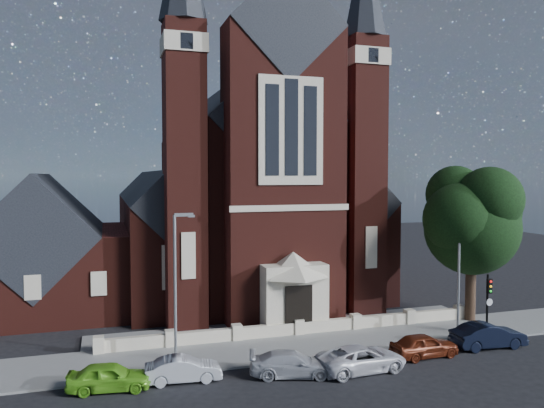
{
  "coord_description": "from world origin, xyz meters",
  "views": [
    {
      "loc": [
        -11.51,
        -24.43,
        10.1
      ],
      "look_at": [
        -0.01,
        12.0,
        8.05
      ],
      "focal_mm": 35.0,
      "sensor_mm": 36.0,
      "label": 1
    }
  ],
  "objects_px": {
    "parish_hall": "(43,257)",
    "street_lamp_left": "(177,278)",
    "street_tree": "(476,222)",
    "street_lamp_right": "(460,262)",
    "church": "(236,196)",
    "car_silver_a": "(183,369)",
    "car_dark_red": "(424,345)",
    "traffic_signal": "(488,297)",
    "car_lime_van": "(109,377)",
    "car_navy": "(488,335)",
    "car_white_suv": "(362,358)",
    "car_silver_b": "(292,364)"
  },
  "relations": [
    {
      "from": "car_white_suv",
      "to": "car_dark_red",
      "type": "relative_size",
      "value": 1.22
    },
    {
      "from": "street_lamp_left",
      "to": "car_lime_van",
      "type": "distance_m",
      "value": 6.02
    },
    {
      "from": "parish_hall",
      "to": "street_lamp_left",
      "type": "bearing_deg",
      "value": -59.98
    },
    {
      "from": "church",
      "to": "car_silver_a",
      "type": "xyz_separation_m",
      "value": [
        -7.99,
        -21.76,
        -7.57
      ]
    },
    {
      "from": "street_lamp_right",
      "to": "car_dark_red",
      "type": "relative_size",
      "value": 2.08
    },
    {
      "from": "street_lamp_right",
      "to": "car_dark_red",
      "type": "distance_m",
      "value": 7.04
    },
    {
      "from": "street_lamp_left",
      "to": "car_dark_red",
      "type": "distance_m",
      "value": 14.17
    },
    {
      "from": "car_silver_a",
      "to": "car_silver_b",
      "type": "distance_m",
      "value": 5.41
    },
    {
      "from": "traffic_signal",
      "to": "car_lime_van",
      "type": "xyz_separation_m",
      "value": [
        -22.45,
        -1.28,
        -1.93
      ]
    },
    {
      "from": "street_tree",
      "to": "car_silver_a",
      "type": "bearing_deg",
      "value": -167.59
    },
    {
      "from": "street_lamp_left",
      "to": "car_silver_a",
      "type": "distance_m",
      "value": 4.88
    },
    {
      "from": "church",
      "to": "car_silver_b",
      "type": "bearing_deg",
      "value": -96.69
    },
    {
      "from": "street_lamp_left",
      "to": "car_lime_van",
      "type": "height_order",
      "value": "street_lamp_left"
    },
    {
      "from": "street_tree",
      "to": "car_silver_b",
      "type": "height_order",
      "value": "street_tree"
    },
    {
      "from": "parish_hall",
      "to": "traffic_signal",
      "type": "height_order",
      "value": "parish_hall"
    },
    {
      "from": "car_lime_van",
      "to": "street_tree",
      "type": "bearing_deg",
      "value": -71.8
    },
    {
      "from": "traffic_signal",
      "to": "car_navy",
      "type": "relative_size",
      "value": 0.91
    },
    {
      "from": "street_lamp_right",
      "to": "parish_hall",
      "type": "bearing_deg",
      "value": 151.78
    },
    {
      "from": "church",
      "to": "car_dark_red",
      "type": "xyz_separation_m",
      "value": [
        5.29,
        -22.26,
        -7.52
      ]
    },
    {
      "from": "car_silver_b",
      "to": "car_dark_red",
      "type": "relative_size",
      "value": 1.1
    },
    {
      "from": "street_lamp_right",
      "to": "car_lime_van",
      "type": "height_order",
      "value": "street_lamp_right"
    },
    {
      "from": "church",
      "to": "street_lamp_right",
      "type": "height_order",
      "value": "church"
    },
    {
      "from": "street_tree",
      "to": "street_lamp_right",
      "type": "xyz_separation_m",
      "value": [
        -2.51,
        -1.71,
        -2.36
      ]
    },
    {
      "from": "car_silver_b",
      "to": "car_dark_red",
      "type": "distance_m",
      "value": 7.97
    },
    {
      "from": "traffic_signal",
      "to": "car_dark_red",
      "type": "bearing_deg",
      "value": -162.97
    },
    {
      "from": "parish_hall",
      "to": "car_lime_van",
      "type": "xyz_separation_m",
      "value": [
        4.55,
        -16.86,
        -3.35
      ]
    },
    {
      "from": "street_lamp_left",
      "to": "car_navy",
      "type": "bearing_deg",
      "value": -9.8
    },
    {
      "from": "street_lamp_right",
      "to": "car_lime_van",
      "type": "distance_m",
      "value": 22.09
    },
    {
      "from": "street_lamp_left",
      "to": "car_silver_b",
      "type": "distance_m",
      "value": 7.58
    },
    {
      "from": "church",
      "to": "car_white_suv",
      "type": "relative_size",
      "value": 7.36
    },
    {
      "from": "church",
      "to": "car_silver_a",
      "type": "distance_m",
      "value": 24.39
    },
    {
      "from": "traffic_signal",
      "to": "car_white_suv",
      "type": "distance_m",
      "value": 10.51
    },
    {
      "from": "street_lamp_left",
      "to": "traffic_signal",
      "type": "relative_size",
      "value": 2.02
    },
    {
      "from": "church",
      "to": "street_tree",
      "type": "bearing_deg",
      "value": -53.83
    },
    {
      "from": "street_lamp_left",
      "to": "car_navy",
      "type": "xyz_separation_m",
      "value": [
        17.72,
        -3.06,
        -3.87
      ]
    },
    {
      "from": "parish_hall",
      "to": "traffic_signal",
      "type": "xyz_separation_m",
      "value": [
        27.0,
        -15.57,
        -1.43
      ]
    },
    {
      "from": "car_lime_van",
      "to": "car_silver_b",
      "type": "distance_m",
      "value": 8.84
    },
    {
      "from": "parish_hall",
      "to": "car_navy",
      "type": "distance_m",
      "value": 31.11
    },
    {
      "from": "car_navy",
      "to": "car_silver_b",
      "type": "bearing_deg",
      "value": 96.55
    },
    {
      "from": "street_lamp_left",
      "to": "car_navy",
      "type": "height_order",
      "value": "street_lamp_left"
    },
    {
      "from": "car_lime_van",
      "to": "street_lamp_right",
      "type": "bearing_deg",
      "value": -74.99
    },
    {
      "from": "traffic_signal",
      "to": "car_silver_a",
      "type": "bearing_deg",
      "value": -176.24
    },
    {
      "from": "parish_hall",
      "to": "car_silver_b",
      "type": "relative_size",
      "value": 2.84
    },
    {
      "from": "street_lamp_left",
      "to": "car_lime_van",
      "type": "bearing_deg",
      "value": -141.13
    },
    {
      "from": "parish_hall",
      "to": "street_lamp_left",
      "type": "relative_size",
      "value": 1.51
    },
    {
      "from": "church",
      "to": "car_silver_a",
      "type": "height_order",
      "value": "church"
    },
    {
      "from": "street_lamp_left",
      "to": "car_silver_b",
      "type": "bearing_deg",
      "value": -35.61
    },
    {
      "from": "street_tree",
      "to": "street_lamp_right",
      "type": "bearing_deg",
      "value": -145.74
    },
    {
      "from": "street_lamp_right",
      "to": "car_lime_van",
      "type": "bearing_deg",
      "value": -172.45
    },
    {
      "from": "traffic_signal",
      "to": "car_white_suv",
      "type": "xyz_separation_m",
      "value": [
        -10.0,
        -2.61,
        -1.92
      ]
    }
  ]
}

